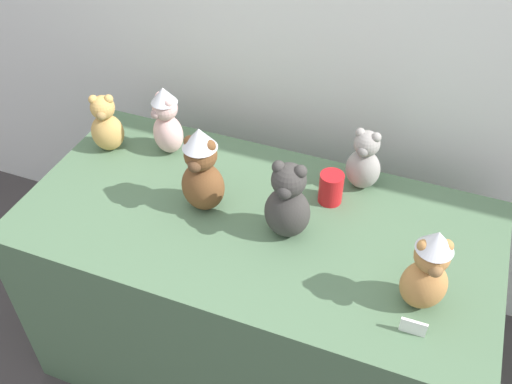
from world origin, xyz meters
TOP-DOWN VIEW (x-y plane):
  - display_table at (0.00, 0.25)m, footprint 1.54×0.77m
  - teddy_bear_ash at (0.27, 0.54)m, footprint 0.13×0.11m
  - teddy_bear_blush at (-0.43, 0.48)m, footprint 0.16×0.15m
  - teddy_bear_honey at (-0.64, 0.41)m, footprint 0.15×0.14m
  - teddy_bear_caramel at (0.54, 0.11)m, footprint 0.16×0.15m
  - teddy_bear_chestnut at (-0.18, 0.25)m, footprint 0.14×0.13m
  - teddy_bear_charcoal at (0.11, 0.23)m, footprint 0.15×0.13m
  - party_cup_red at (0.20, 0.43)m, footprint 0.08×0.08m
  - name_card_front_left at (0.54, -0.00)m, footprint 0.07×0.01m

SIDE VIEW (x-z plane):
  - display_table at x=0.00m, z-range 0.00..0.79m
  - name_card_front_left at x=0.54m, z-range 0.79..0.84m
  - party_cup_red at x=0.20m, z-range 0.79..0.90m
  - teddy_bear_honey at x=-0.64m, z-range 0.79..1.02m
  - teddy_bear_ash at x=0.27m, z-range 0.79..1.02m
  - teddy_bear_charcoal at x=0.11m, z-range 0.78..1.06m
  - teddy_bear_blush at x=-0.43m, z-range 0.79..1.06m
  - teddy_bear_caramel at x=0.54m, z-range 0.79..1.07m
  - teddy_bear_chestnut at x=-0.18m, z-range 0.79..1.10m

